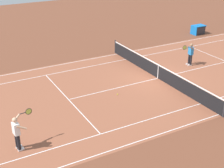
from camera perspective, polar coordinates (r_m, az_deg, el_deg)
name	(u,v)px	position (r m, az deg, el deg)	size (l,w,h in m)	color
ground_plane	(158,78)	(22.03, 8.00, 1.01)	(60.00, 60.00, 0.00)	brown
court_slab	(158,78)	(22.03, 8.00, 1.01)	(24.20, 11.40, 0.00)	#935138
court_line_markings	(158,78)	(22.02, 8.00, 1.02)	(23.85, 11.05, 0.01)	white
tennis_net	(158,71)	(21.83, 8.08, 2.19)	(0.10, 11.70, 1.08)	#2D2D33
tennis_player_near	(17,132)	(15.00, -16.27, -7.99)	(1.03, 0.81, 1.70)	black
tennis_player_far	(190,53)	(24.38, 13.54, 5.27)	(1.13, 0.77, 1.70)	black
tennis_ball	(117,94)	(19.56, 0.96, -1.82)	(0.07, 0.07, 0.07)	#CCE01E
equipment_cart_tarped	(198,30)	(32.69, 14.83, 9.19)	(1.25, 0.84, 0.85)	#2D2D33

